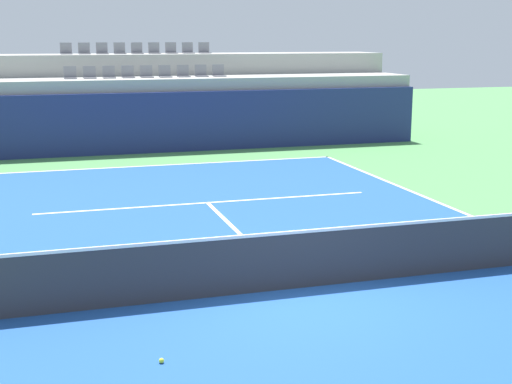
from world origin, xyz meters
The scene contains 12 objects.
ground_plane centered at (0.00, 0.00, 0.00)m, with size 80.00×80.00×0.00m, color #4C8C4C.
court_surface centered at (0.00, 0.00, 0.01)m, with size 11.00×24.00×0.01m, color #1E4C99.
baseline_far centered at (0.00, 11.95, 0.01)m, with size 11.00×0.10×0.00m, color white.
service_line_far centered at (0.00, 6.40, 0.01)m, with size 8.26×0.10×0.00m, color white.
centre_service_line centered at (0.00, 3.20, 0.01)m, with size 0.10×6.40×0.00m, color white.
back_wall centered at (0.00, 14.65, 1.06)m, with size 20.00×0.30×2.11m, color navy.
stands_tier_lower centered at (0.00, 16.00, 1.27)m, with size 20.00×2.40×2.54m, color #9E9E99.
stands_tier_upper centered at (0.00, 18.40, 1.67)m, with size 20.00×2.40×3.34m, color #9E9E99.
seating_row_lower centered at (0.00, 16.10, 2.67)m, with size 5.86×0.44×0.44m.
seating_row_upper centered at (0.00, 18.50, 3.47)m, with size 5.86×0.44×0.44m.
tennis_net centered at (0.00, 0.00, 0.51)m, with size 11.08×0.08×1.07m.
tennis_ball_0 centered at (-2.55, -2.10, 0.04)m, with size 0.07×0.07×0.07m, color #CCE033.
Camera 1 is at (-3.82, -10.43, 4.01)m, focal length 50.49 mm.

